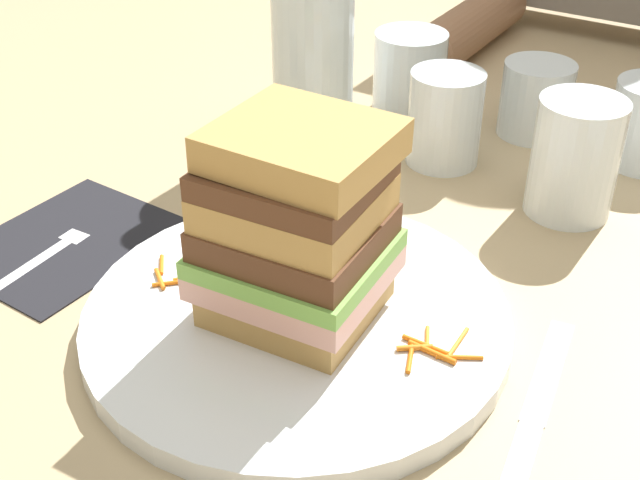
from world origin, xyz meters
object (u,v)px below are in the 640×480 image
object	(u,v)px
water_bottle	(313,8)
main_plate	(297,319)
napkin_dark	(67,241)
fork	(46,251)
empty_tumbler_0	(409,73)
empty_tumbler_3	(445,118)
juice_glass	(574,163)
knife	(531,424)
sandwich	(296,227)
empty_tumbler_1	(536,99)

from	to	relation	value
water_bottle	main_plate	bearing A→B (deg)	-59.44
napkin_dark	fork	bearing A→B (deg)	-88.00
empty_tumbler_0	empty_tumbler_3	world-z (taller)	empty_tumbler_3
main_plate	juice_glass	size ratio (longest dim) A/B	2.91
napkin_dark	fork	xyz separation A→B (m)	(0.00, -0.02, 0.00)
main_plate	empty_tumbler_3	size ratio (longest dim) A/B	3.35
fork	empty_tumbler_3	xyz separation A→B (m)	(0.19, 0.31, 0.04)
knife	juice_glass	world-z (taller)	juice_glass
juice_glass	empty_tumbler_3	xyz separation A→B (m)	(-0.13, 0.03, -0.00)
fork	juice_glass	size ratio (longest dim) A/B	1.65
napkin_dark	knife	size ratio (longest dim) A/B	0.80
knife	water_bottle	xyz separation A→B (m)	(-0.33, 0.27, 0.12)
sandwich	empty_tumbler_3	bearing A→B (deg)	94.67
napkin_dark	sandwich	bearing A→B (deg)	2.52
fork	sandwich	bearing A→B (deg)	8.39
sandwich	water_bottle	bearing A→B (deg)	120.73
water_bottle	empty_tumbler_3	size ratio (longest dim) A/B	3.17
sandwich	empty_tumbler_3	distance (m)	0.28
juice_glass	napkin_dark	bearing A→B (deg)	-140.77
empty_tumbler_1	empty_tumbler_3	world-z (taller)	empty_tumbler_3
sandwich	empty_tumbler_3	size ratio (longest dim) A/B	1.56
empty_tumbler_0	empty_tumbler_1	xyz separation A→B (m)	(0.13, 0.02, -0.01)
main_plate	napkin_dark	xyz separation A→B (m)	(-0.22, -0.01, -0.01)
empty_tumbler_0	knife	bearing A→B (deg)	-53.34
sandwich	fork	world-z (taller)	sandwich
sandwich	main_plate	bearing A→B (deg)	-123.14
empty_tumbler_0	fork	bearing A→B (deg)	-105.99
knife	empty_tumbler_0	xyz separation A→B (m)	(-0.27, 0.37, 0.04)
water_bottle	empty_tumbler_3	world-z (taller)	water_bottle
sandwich	fork	size ratio (longest dim) A/B	0.82
water_bottle	empty_tumbler_0	size ratio (longest dim) A/B	3.32
napkin_dark	juice_glass	xyz separation A→B (m)	(0.32, 0.26, 0.04)
main_plate	fork	size ratio (longest dim) A/B	1.77
juice_glass	empty_tumbler_3	bearing A→B (deg)	168.92
fork	water_bottle	xyz separation A→B (m)	(0.06, 0.30, 0.12)
fork	napkin_dark	bearing A→B (deg)	92.00
main_plate	sandwich	xyz separation A→B (m)	(0.00, 0.00, 0.07)
water_bottle	empty_tumbler_1	world-z (taller)	water_bottle
knife	empty_tumbler_3	world-z (taller)	empty_tumbler_3
napkin_dark	empty_tumbler_1	distance (m)	0.46
knife	empty_tumbler_1	bearing A→B (deg)	110.35
knife	empty_tumbler_0	world-z (taller)	empty_tumbler_0
main_plate	water_bottle	world-z (taller)	water_bottle
napkin_dark	empty_tumbler_1	size ratio (longest dim) A/B	2.19
juice_glass	empty_tumbler_0	bearing A→B (deg)	152.12
empty_tumbler_1	empty_tumbler_3	size ratio (longest dim) A/B	0.83
fork	water_bottle	size ratio (longest dim) A/B	0.60
napkin_dark	knife	bearing A→B (deg)	1.01
sandwich	knife	distance (m)	0.19
sandwich	napkin_dark	world-z (taller)	sandwich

